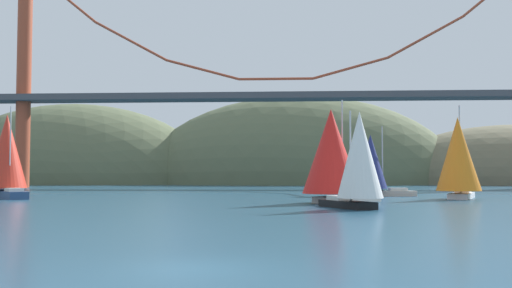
{
  "coord_description": "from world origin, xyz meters",
  "views": [
    {
      "loc": [
        2.68,
        -16.87,
        2.78
      ],
      "look_at": [
        0.0,
        28.73,
        5.09
      ],
      "focal_mm": 40.75,
      "sensor_mm": 36.0,
      "label": 1
    }
  ],
  "objects_px": {
    "sailboat_scarlet_sail": "(7,154)",
    "sailboat_white_mainsail": "(359,159)",
    "sailboat_navy_sail": "(372,164)",
    "sailboat_red_spinnaker": "(332,154)",
    "sailboat_orange_sail": "(458,156)"
  },
  "relations": [
    {
      "from": "sailboat_navy_sail",
      "to": "sailboat_orange_sail",
      "type": "bearing_deg",
      "value": -44.52
    },
    {
      "from": "sailboat_scarlet_sail",
      "to": "sailboat_navy_sail",
      "type": "bearing_deg",
      "value": 10.57
    },
    {
      "from": "sailboat_red_spinnaker",
      "to": "sailboat_white_mainsail",
      "type": "bearing_deg",
      "value": -81.03
    },
    {
      "from": "sailboat_red_spinnaker",
      "to": "sailboat_scarlet_sail",
      "type": "height_order",
      "value": "sailboat_scarlet_sail"
    },
    {
      "from": "sailboat_white_mainsail",
      "to": "sailboat_scarlet_sail",
      "type": "xyz_separation_m",
      "value": [
        -37.24,
        18.25,
        1.06
      ]
    },
    {
      "from": "sailboat_white_mainsail",
      "to": "sailboat_scarlet_sail",
      "type": "bearing_deg",
      "value": 153.89
    },
    {
      "from": "sailboat_white_mainsail",
      "to": "sailboat_navy_sail",
      "type": "height_order",
      "value": "sailboat_navy_sail"
    },
    {
      "from": "sailboat_scarlet_sail",
      "to": "sailboat_white_mainsail",
      "type": "bearing_deg",
      "value": -26.11
    },
    {
      "from": "sailboat_navy_sail",
      "to": "sailboat_red_spinnaker",
      "type": "bearing_deg",
      "value": -109.4
    },
    {
      "from": "sailboat_orange_sail",
      "to": "sailboat_navy_sail",
      "type": "relative_size",
      "value": 1.2
    },
    {
      "from": "sailboat_orange_sail",
      "to": "sailboat_white_mainsail",
      "type": "relative_size",
      "value": 1.32
    },
    {
      "from": "sailboat_orange_sail",
      "to": "sailboat_navy_sail",
      "type": "bearing_deg",
      "value": 135.48
    },
    {
      "from": "sailboat_white_mainsail",
      "to": "sailboat_navy_sail",
      "type": "xyz_separation_m",
      "value": [
        4.67,
        26.08,
        0.04
      ]
    },
    {
      "from": "sailboat_red_spinnaker",
      "to": "sailboat_navy_sail",
      "type": "relative_size",
      "value": 1.14
    },
    {
      "from": "sailboat_red_spinnaker",
      "to": "sailboat_orange_sail",
      "type": "height_order",
      "value": "sailboat_orange_sail"
    }
  ]
}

